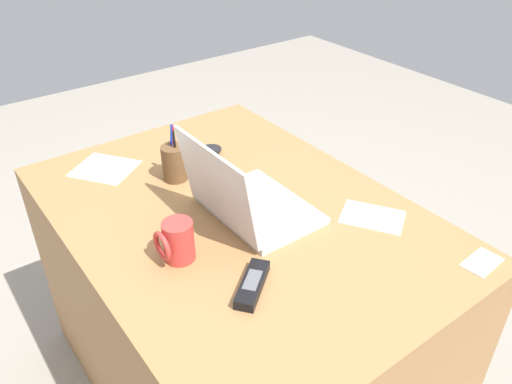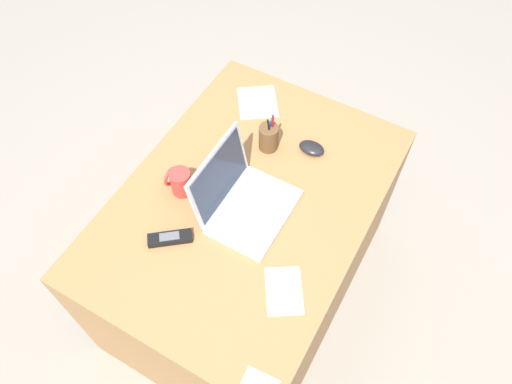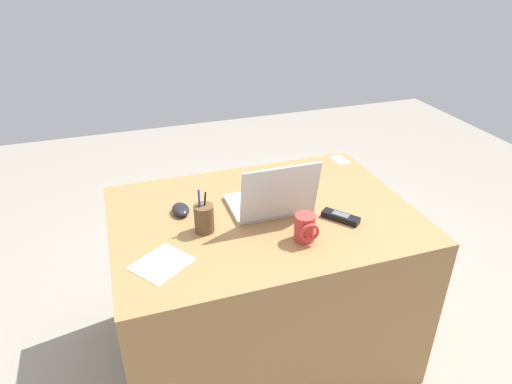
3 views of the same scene
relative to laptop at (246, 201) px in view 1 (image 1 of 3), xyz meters
The scene contains 10 objects.
ground_plane 0.78m from the laptop, 11.06° to the left, with size 6.00×6.00×0.00m, color gray.
desk 0.41m from the laptop, 11.06° to the left, with size 1.18×0.84×0.73m, color #9E7042.
laptop is the anchor object (origin of this frame).
computer_mouse 0.36m from the laptop, 15.56° to the right, with size 0.07×0.10×0.03m, color black.
coffee_mug_white 0.23m from the laptop, 100.49° to the left, with size 0.07×0.09×0.10m.
cordless_phone 0.27m from the laptop, 147.23° to the left, with size 0.12×0.14×0.03m.
pen_holder 0.29m from the laptop, 10.96° to the left, with size 0.07×0.07×0.17m.
paper_note_near_laptop 0.59m from the laptop, 145.00° to the right, with size 0.06×0.10×0.00m, color white.
paper_note_left 0.51m from the laptop, 23.61° to the left, with size 0.17×0.15×0.00m, color white.
paper_note_right 0.34m from the laptop, 127.16° to the right, with size 0.16×0.11×0.00m, color white.
Camera 1 is at (-0.93, 0.63, 1.52)m, focal length 35.86 mm.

